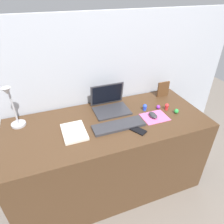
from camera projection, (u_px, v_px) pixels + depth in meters
name	position (u px, v px, depth m)	size (l,w,h in m)	color
ground_plane	(109.00, 182.00, 2.01)	(6.00, 6.00, 0.00)	slate
back_wall	(95.00, 99.00, 1.91)	(2.83, 0.05, 1.51)	#B2B7C1
desk	(109.00, 155.00, 1.81)	(1.63, 0.69, 0.74)	#4C331E
laptop	(110.00, 103.00, 1.76)	(0.30, 0.25, 0.21)	#333338
keyboard	(119.00, 126.00, 1.56)	(0.41, 0.13, 0.02)	#333338
mousepad	(155.00, 117.00, 1.67)	(0.21, 0.17, 0.00)	pink
mouse	(153.00, 115.00, 1.66)	(0.06, 0.10, 0.03)	#333338
cell_phone	(138.00, 130.00, 1.52)	(0.06, 0.13, 0.01)	black
desk_lamp	(13.00, 109.00, 1.47)	(0.11, 0.14, 0.35)	#B7B7BC
notebook_pad	(74.00, 132.00, 1.49)	(0.17, 0.24, 0.02)	silver
picture_frame	(163.00, 89.00, 1.94)	(0.12, 0.02, 0.15)	brown
toy_figurine_purple	(158.00, 107.00, 1.78)	(0.03, 0.03, 0.04)	purple
toy_figurine_green	(176.00, 111.00, 1.71)	(0.04, 0.04, 0.04)	green
toy_figurine_blue	(145.00, 107.00, 1.75)	(0.04, 0.04, 0.06)	blue
toy_figurine_red	(166.00, 106.00, 1.76)	(0.04, 0.04, 0.06)	red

